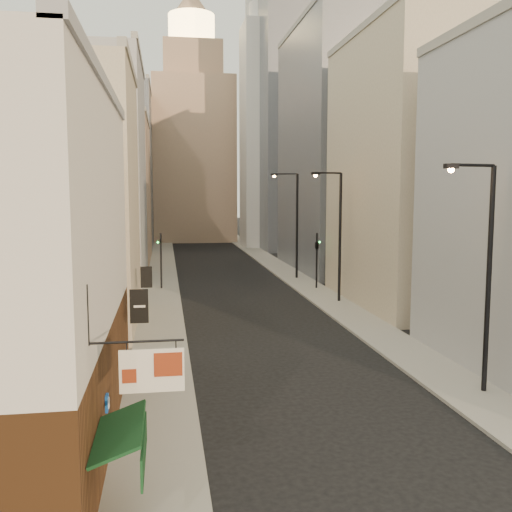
{
  "coord_description": "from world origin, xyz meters",
  "views": [
    {
      "loc": [
        -6.11,
        -10.95,
        8.55
      ],
      "look_at": [
        -1.35,
        18.87,
        5.16
      ],
      "focal_mm": 40.0,
      "sensor_mm": 36.0,
      "label": 1
    }
  ],
  "objects_px": {
    "white_tower": "(268,127)",
    "streetlamp_near": "(485,265)",
    "clock_tower": "(193,141)",
    "streetlamp_mid": "(337,229)",
    "streetlamp_far": "(294,219)",
    "traffic_light_right": "(317,247)",
    "traffic_light_left": "(161,250)"
  },
  "relations": [
    {
      "from": "streetlamp_near",
      "to": "streetlamp_mid",
      "type": "bearing_deg",
      "value": 78.53
    },
    {
      "from": "white_tower",
      "to": "streetlamp_mid",
      "type": "height_order",
      "value": "white_tower"
    },
    {
      "from": "streetlamp_mid",
      "to": "traffic_light_left",
      "type": "distance_m",
      "value": 15.85
    },
    {
      "from": "white_tower",
      "to": "traffic_light_right",
      "type": "bearing_deg",
      "value": -94.24
    },
    {
      "from": "white_tower",
      "to": "streetlamp_far",
      "type": "xyz_separation_m",
      "value": [
        -3.62,
        -34.5,
        -12.67
      ]
    },
    {
      "from": "streetlamp_near",
      "to": "traffic_light_right",
      "type": "xyz_separation_m",
      "value": [
        0.05,
        26.59,
        -1.74
      ]
    },
    {
      "from": "streetlamp_near",
      "to": "traffic_light_right",
      "type": "distance_m",
      "value": 26.64
    },
    {
      "from": "streetlamp_near",
      "to": "traffic_light_right",
      "type": "height_order",
      "value": "streetlamp_near"
    },
    {
      "from": "clock_tower",
      "to": "streetlamp_mid",
      "type": "xyz_separation_m",
      "value": [
        7.89,
        -60.95,
        -11.89
      ]
    },
    {
      "from": "white_tower",
      "to": "streetlamp_near",
      "type": "relative_size",
      "value": 4.28
    },
    {
      "from": "streetlamp_near",
      "to": "traffic_light_right",
      "type": "bearing_deg",
      "value": 78.3
    },
    {
      "from": "streetlamp_near",
      "to": "traffic_light_left",
      "type": "relative_size",
      "value": 1.94
    },
    {
      "from": "white_tower",
      "to": "streetlamp_mid",
      "type": "xyz_separation_m",
      "value": [
        -3.11,
        -46.95,
        -12.86
      ]
    },
    {
      "from": "streetlamp_near",
      "to": "streetlamp_mid",
      "type": "xyz_separation_m",
      "value": [
        -0.04,
        20.4,
        0.21
      ]
    },
    {
      "from": "traffic_light_left",
      "to": "streetlamp_far",
      "type": "bearing_deg",
      "value": -164.62
    },
    {
      "from": "streetlamp_far",
      "to": "white_tower",
      "type": "bearing_deg",
      "value": 107.0
    },
    {
      "from": "clock_tower",
      "to": "white_tower",
      "type": "distance_m",
      "value": 17.83
    },
    {
      "from": "traffic_light_right",
      "to": "clock_tower",
      "type": "bearing_deg",
      "value": -74.77
    },
    {
      "from": "clock_tower",
      "to": "streetlamp_mid",
      "type": "distance_m",
      "value": 62.59
    },
    {
      "from": "white_tower",
      "to": "traffic_light_left",
      "type": "distance_m",
      "value": 44.77
    },
    {
      "from": "streetlamp_mid",
      "to": "traffic_light_left",
      "type": "height_order",
      "value": "streetlamp_mid"
    },
    {
      "from": "streetlamp_near",
      "to": "streetlamp_far",
      "type": "height_order",
      "value": "streetlamp_far"
    },
    {
      "from": "clock_tower",
      "to": "streetlamp_far",
      "type": "distance_m",
      "value": 50.43
    },
    {
      "from": "clock_tower",
      "to": "streetlamp_near",
      "type": "distance_m",
      "value": 82.63
    },
    {
      "from": "clock_tower",
      "to": "streetlamp_near",
      "type": "xyz_separation_m",
      "value": [
        7.93,
        -81.35,
        -12.1
      ]
    },
    {
      "from": "streetlamp_near",
      "to": "traffic_light_left",
      "type": "bearing_deg",
      "value": 103.65
    },
    {
      "from": "traffic_light_left",
      "to": "traffic_light_right",
      "type": "xyz_separation_m",
      "value": [
        13.51,
        -1.97,
        0.24
      ]
    },
    {
      "from": "clock_tower",
      "to": "traffic_light_right",
      "type": "distance_m",
      "value": 57.04
    },
    {
      "from": "streetlamp_near",
      "to": "white_tower",
      "type": "bearing_deg",
      "value": 75.8
    },
    {
      "from": "traffic_light_left",
      "to": "clock_tower",
      "type": "bearing_deg",
      "value": -99.0
    },
    {
      "from": "clock_tower",
      "to": "traffic_light_right",
      "type": "height_order",
      "value": "clock_tower"
    },
    {
      "from": "streetlamp_far",
      "to": "traffic_light_right",
      "type": "height_order",
      "value": "streetlamp_far"
    }
  ]
}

